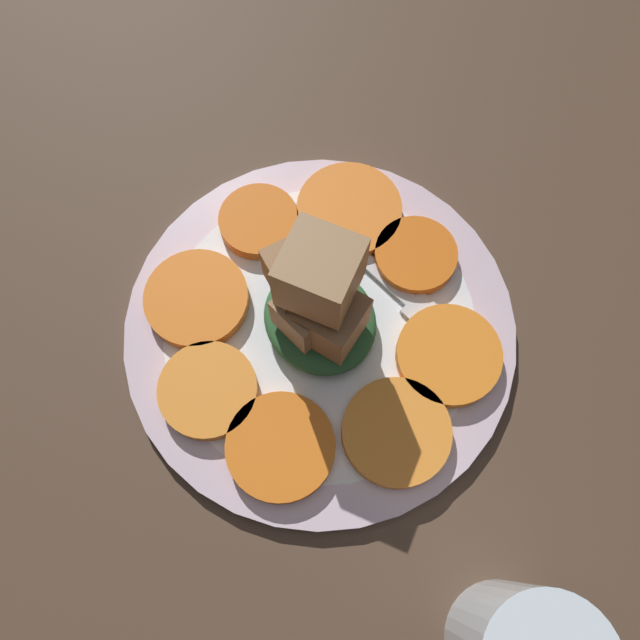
# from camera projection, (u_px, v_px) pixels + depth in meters

# --- Properties ---
(table_slab) EXTENTS (1.20, 1.20, 0.02)m
(table_slab) POSITION_uv_depth(u_px,v_px,m) (320.00, 334.00, 0.48)
(table_slab) COLOR #4C3828
(table_slab) RESTS_ON ground
(plate) EXTENTS (0.29, 0.29, 0.01)m
(plate) POSITION_uv_depth(u_px,v_px,m) (320.00, 327.00, 0.47)
(plate) COLOR silver
(plate) RESTS_ON table_slab
(carrot_slice_0) EXTENTS (0.08, 0.08, 0.01)m
(carrot_slice_0) POSITION_uv_depth(u_px,v_px,m) (349.00, 210.00, 0.49)
(carrot_slice_0) COLOR orange
(carrot_slice_0) RESTS_ON plate
(carrot_slice_1) EXTENTS (0.06, 0.06, 0.01)m
(carrot_slice_1) POSITION_uv_depth(u_px,v_px,m) (259.00, 221.00, 0.48)
(carrot_slice_1) COLOR orange
(carrot_slice_1) RESTS_ON plate
(carrot_slice_2) EXTENTS (0.08, 0.08, 0.01)m
(carrot_slice_2) POSITION_uv_depth(u_px,v_px,m) (197.00, 299.00, 0.46)
(carrot_slice_2) COLOR orange
(carrot_slice_2) RESTS_ON plate
(carrot_slice_3) EXTENTS (0.07, 0.07, 0.01)m
(carrot_slice_3) POSITION_uv_depth(u_px,v_px,m) (205.00, 385.00, 0.44)
(carrot_slice_3) COLOR orange
(carrot_slice_3) RESTS_ON plate
(carrot_slice_4) EXTENTS (0.07, 0.07, 0.01)m
(carrot_slice_4) POSITION_uv_depth(u_px,v_px,m) (281.00, 447.00, 0.42)
(carrot_slice_4) COLOR orange
(carrot_slice_4) RESTS_ON plate
(carrot_slice_5) EXTENTS (0.08, 0.08, 0.01)m
(carrot_slice_5) POSITION_uv_depth(u_px,v_px,m) (392.00, 435.00, 0.43)
(carrot_slice_5) COLOR orange
(carrot_slice_5) RESTS_ON plate
(carrot_slice_6) EXTENTS (0.08, 0.08, 0.01)m
(carrot_slice_6) POSITION_uv_depth(u_px,v_px,m) (449.00, 355.00, 0.45)
(carrot_slice_6) COLOR orange
(carrot_slice_6) RESTS_ON plate
(carrot_slice_7) EXTENTS (0.06, 0.06, 0.01)m
(carrot_slice_7) POSITION_uv_depth(u_px,v_px,m) (416.00, 255.00, 0.47)
(carrot_slice_7) COLOR #D76115
(carrot_slice_7) RESTS_ON plate
(center_pile) EXTENTS (0.09, 0.08, 0.11)m
(center_pile) POSITION_uv_depth(u_px,v_px,m) (319.00, 305.00, 0.42)
(center_pile) COLOR #2D6033
(center_pile) RESTS_ON plate
(fork) EXTENTS (0.18, 0.05, 0.00)m
(fork) POSITION_uv_depth(u_px,v_px,m) (387.00, 280.00, 0.47)
(fork) COLOR silver
(fork) RESTS_ON plate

